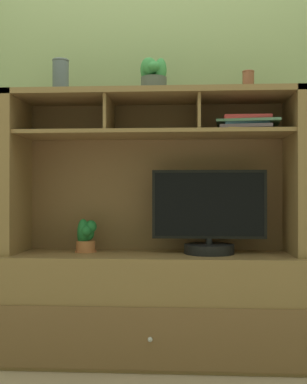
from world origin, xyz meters
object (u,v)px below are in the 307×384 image
Objects in this scene: potted_succulent at (154,78)px; accent_vase at (248,82)px; potted_orchid at (85,236)px; ceramic_vase at (61,77)px; tv_monitor at (209,219)px; magazine_stack_left at (246,124)px; media_console at (154,278)px.

potted_succulent reaches higher than accent_vase.
accent_vase reaches higher than potted_orchid.
ceramic_vase is 1.01m from accent_vase.
tv_monitor is 3.15× the size of ceramic_vase.
ceramic_vase reaches higher than accent_vase.
potted_orchid is at bearing 177.24° from tv_monitor.
tv_monitor is at bearing -2.76° from potted_orchid.
potted_succulent is at bearing 173.52° from tv_monitor.
potted_succulent is (-0.30, 0.03, 0.76)m from tv_monitor.
potted_succulent is at bearing 2.55° from ceramic_vase.
tv_monitor is 3.32× the size of potted_orchid.
media_console is at bearing 178.74° from magazine_stack_left.
accent_vase is at bearing 0.48° from ceramic_vase.
accent_vase reaches higher than magazine_stack_left.
ceramic_vase is 1.64× the size of accent_vase.
potted_succulent is (0.37, 0.00, 0.86)m from potted_orchid.
ceramic_vase reaches higher than media_console.
ceramic_vase is at bearing -170.86° from potted_orchid.
media_console is 8.11× the size of ceramic_vase.
ceramic_vase is (-0.50, -0.00, 1.09)m from media_console.
magazine_stack_left is 1.67× the size of potted_succulent.
potted_succulent reaches higher than magazine_stack_left.
magazine_stack_left is (0.49, -0.01, 0.82)m from media_console.
tv_monitor is (0.30, -0.01, 0.32)m from media_console.
accent_vase is (1.01, 0.01, -0.04)m from ceramic_vase.
media_console is at bearing -179.36° from accent_vase.
potted_orchid is at bearing -179.79° from potted_succulent.
potted_orchid is 1.05m from magazine_stack_left.
media_console is 0.44m from potted_orchid.
media_console is 7.48× the size of potted_succulent.
media_console is at bearing -2.79° from potted_orchid.
potted_succulent reaches higher than ceramic_vase.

